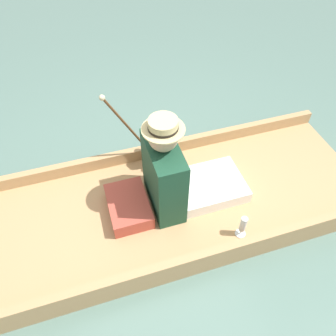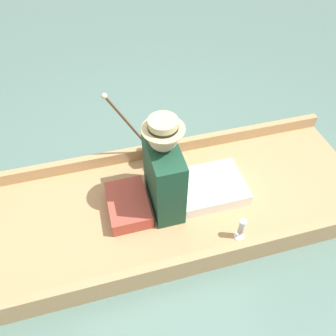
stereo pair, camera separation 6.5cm
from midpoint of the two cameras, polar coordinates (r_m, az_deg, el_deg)
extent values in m
plane|color=slate|center=(2.71, -0.40, -7.78)|extent=(16.00, 16.00, 0.00)
cube|color=tan|center=(2.66, -0.40, -7.06)|extent=(1.16, 3.36, 0.12)
cube|color=tan|center=(2.91, -3.17, 2.85)|extent=(0.06, 3.36, 0.12)
cube|color=tan|center=(2.29, 3.22, -16.25)|extent=(0.06, 3.36, 0.12)
cube|color=#B24738|center=(2.54, -6.21, -6.39)|extent=(0.43, 0.30, 0.13)
cube|color=white|center=(2.67, 7.95, -3.37)|extent=(0.43, 0.55, 0.11)
cube|color=#19422D|center=(2.39, 0.04, -1.60)|extent=(0.47, 0.21, 0.60)
cube|color=beige|center=(2.38, 2.60, -0.37)|extent=(0.04, 0.01, 0.33)
cube|color=white|center=(2.44, 1.71, 2.30)|extent=(0.02, 0.01, 0.36)
cube|color=white|center=(2.27, 3.55, -2.25)|extent=(0.02, 0.01, 0.36)
sphere|color=tan|center=(2.10, 0.05, 5.47)|extent=(0.20, 0.20, 0.20)
cylinder|color=#CCB77F|center=(2.06, 0.05, 6.80)|extent=(0.28, 0.28, 0.01)
cylinder|color=#CCB77F|center=(2.03, 0.05, 7.62)|extent=(0.19, 0.19, 0.07)
cylinder|color=black|center=(2.05, 0.05, 7.16)|extent=(0.19, 0.19, 0.02)
ellipsoid|color=beige|center=(2.79, -0.90, 2.30)|extent=(0.17, 0.14, 0.25)
sphere|color=beige|center=(2.66, -0.94, 5.00)|extent=(0.14, 0.14, 0.14)
sphere|color=tan|center=(2.68, 0.31, 5.06)|extent=(0.06, 0.06, 0.06)
sphere|color=beige|center=(2.66, -1.22, 6.54)|extent=(0.06, 0.06, 0.06)
sphere|color=beige|center=(2.59, -0.68, 5.14)|extent=(0.06, 0.06, 0.06)
cylinder|color=beige|center=(2.82, -1.36, 4.15)|extent=(0.09, 0.06, 0.11)
cylinder|color=beige|center=(2.70, -0.44, 1.64)|extent=(0.09, 0.06, 0.11)
sphere|color=beige|center=(2.89, -0.43, 1.77)|extent=(0.07, 0.07, 0.07)
sphere|color=beige|center=(2.83, 0.02, 0.52)|extent=(0.07, 0.07, 0.07)
cylinder|color=silver|center=(2.51, 12.98, -11.51)|extent=(0.08, 0.08, 0.01)
cylinder|color=silver|center=(2.48, 13.10, -11.14)|extent=(0.01, 0.01, 0.06)
cylinder|color=silver|center=(2.40, 13.50, -9.93)|extent=(0.05, 0.05, 0.14)
cylinder|color=brown|center=(2.63, -5.01, 6.33)|extent=(0.02, 0.40, 0.76)
sphere|color=beige|center=(2.39, -10.24, 12.22)|extent=(0.04, 0.04, 0.04)
camera|label=1|loc=(0.03, -89.20, 0.89)|focal=35.00mm
camera|label=2|loc=(0.03, 90.80, -0.89)|focal=35.00mm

